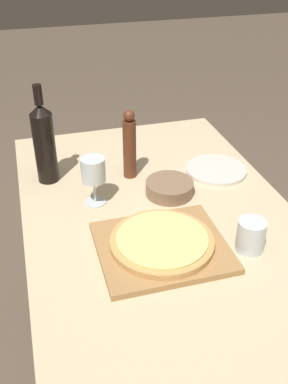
{
  "coord_description": "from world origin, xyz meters",
  "views": [
    {
      "loc": [
        -0.35,
        -1.0,
        1.52
      ],
      "look_at": [
        -0.04,
        0.11,
        0.78
      ],
      "focal_mm": 42.0,
      "sensor_mm": 36.0,
      "label": 1
    }
  ],
  "objects_px": {
    "wine_glass": "(93,172)",
    "small_bowl": "(170,188)",
    "pepper_mill": "(129,146)",
    "wine_bottle": "(44,142)",
    "pizza": "(162,241)"
  },
  "relations": [
    {
      "from": "pizza",
      "to": "pepper_mill",
      "type": "relative_size",
      "value": 1.17
    },
    {
      "from": "wine_glass",
      "to": "small_bowl",
      "type": "xyz_separation_m",
      "value": [
        0.24,
        -0.01,
        -0.09
      ]
    },
    {
      "from": "wine_bottle",
      "to": "small_bowl",
      "type": "xyz_separation_m",
      "value": [
        0.37,
        -0.2,
        -0.12
      ]
    },
    {
      "from": "pepper_mill",
      "to": "small_bowl",
      "type": "bearing_deg",
      "value": -57.11
    },
    {
      "from": "wine_bottle",
      "to": "pepper_mill",
      "type": "bearing_deg",
      "value": -10.44
    },
    {
      "from": "wine_glass",
      "to": "small_bowl",
      "type": "height_order",
      "value": "wine_glass"
    },
    {
      "from": "pizza",
      "to": "small_bowl",
      "type": "relative_size",
      "value": 1.83
    },
    {
      "from": "pizza",
      "to": "small_bowl",
      "type": "xyz_separation_m",
      "value": [
        0.11,
        0.26,
        -0.01
      ]
    },
    {
      "from": "pizza",
      "to": "small_bowl",
      "type": "bearing_deg",
      "value": 67.41
    },
    {
      "from": "wine_glass",
      "to": "small_bowl",
      "type": "relative_size",
      "value": 1.02
    },
    {
      "from": "pizza",
      "to": "wine_glass",
      "type": "distance_m",
      "value": 0.32
    },
    {
      "from": "pizza",
      "to": "small_bowl",
      "type": "height_order",
      "value": "small_bowl"
    },
    {
      "from": "wine_bottle",
      "to": "pepper_mill",
      "type": "distance_m",
      "value": 0.28
    },
    {
      "from": "small_bowl",
      "to": "wine_bottle",
      "type": "bearing_deg",
      "value": 151.86
    },
    {
      "from": "pepper_mill",
      "to": "wine_glass",
      "type": "distance_m",
      "value": 0.2
    }
  ]
}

